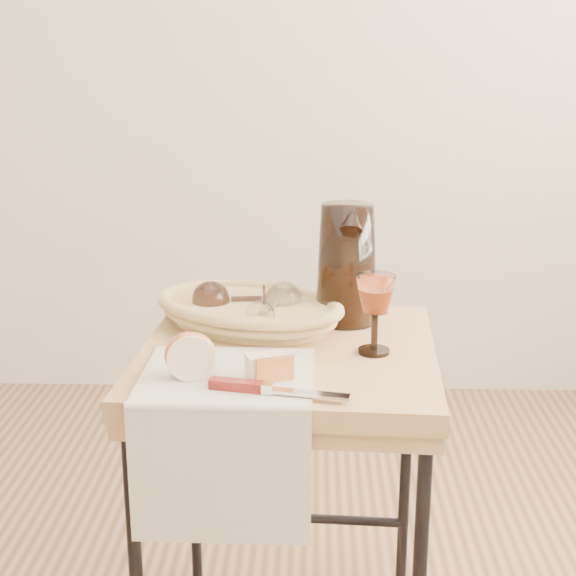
# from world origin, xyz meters

# --- Properties ---
(wall_back) EXTENTS (3.60, 0.00, 2.70)m
(wall_back) POSITION_xyz_m (0.00, 1.80, 1.35)
(wall_back) COLOR beige
(wall_back) RESTS_ON ground
(side_table) EXTENTS (0.57, 0.57, 0.68)m
(side_table) POSITION_xyz_m (0.35, 0.39, 0.34)
(side_table) COLOR olive
(side_table) RESTS_ON floor
(tea_towel) EXTENTS (0.29, 0.26, 0.01)m
(tea_towel) POSITION_xyz_m (0.25, 0.24, 0.69)
(tea_towel) COLOR white
(tea_towel) RESTS_ON side_table
(bread_basket) EXTENTS (0.41, 0.36, 0.05)m
(bread_basket) POSITION_xyz_m (0.27, 0.51, 0.71)
(bread_basket) COLOR tan
(bread_basket) RESTS_ON side_table
(goblet_lying_a) EXTENTS (0.13, 0.09, 0.08)m
(goblet_lying_a) POSITION_xyz_m (0.24, 0.52, 0.73)
(goblet_lying_a) COLOR brown
(goblet_lying_a) RESTS_ON bread_basket
(goblet_lying_b) EXTENTS (0.11, 0.14, 0.07)m
(goblet_lying_b) POSITION_xyz_m (0.32, 0.49, 0.73)
(goblet_lying_b) COLOR white
(goblet_lying_b) RESTS_ON bread_basket
(pitcher) EXTENTS (0.19, 0.26, 0.28)m
(pitcher) POSITION_xyz_m (0.46, 0.55, 0.80)
(pitcher) COLOR black
(pitcher) RESTS_ON side_table
(wine_goblet) EXTENTS (0.09, 0.09, 0.15)m
(wine_goblet) POSITION_xyz_m (0.51, 0.37, 0.76)
(wine_goblet) COLOR white
(wine_goblet) RESTS_ON side_table
(apple_half) EXTENTS (0.09, 0.06, 0.08)m
(apple_half) POSITION_xyz_m (0.19, 0.23, 0.73)
(apple_half) COLOR red
(apple_half) RESTS_ON tea_towel
(apple_wedge) EXTENTS (0.07, 0.05, 0.04)m
(apple_wedge) POSITION_xyz_m (0.32, 0.23, 0.71)
(apple_wedge) COLOR beige
(apple_wedge) RESTS_ON tea_towel
(table_knife) EXTENTS (0.22, 0.07, 0.02)m
(table_knife) POSITION_xyz_m (0.33, 0.17, 0.70)
(table_knife) COLOR silver
(table_knife) RESTS_ON tea_towel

